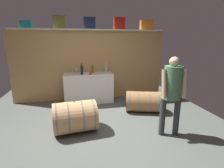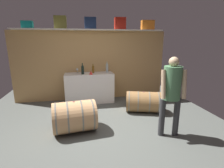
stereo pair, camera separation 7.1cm
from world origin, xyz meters
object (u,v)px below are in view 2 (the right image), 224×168
work_cabinet (90,88)px  wine_bottle_amber (93,69)px  toolcase_teal (27,25)px  toolcase_orange (148,25)px  toolcase_red (120,24)px  red_funnel (91,73)px  wine_bottle_clear (107,68)px  toolcase_olive (60,22)px  wine_glass (77,70)px  wine_barrel_far (143,102)px  wine_bottle_dark (83,69)px  wine_barrel_near (75,117)px  winemaker_pouring (172,89)px  toolcase_navy (90,23)px

work_cabinet → wine_bottle_amber: 0.59m
toolcase_teal → toolcase_orange: 3.52m
toolcase_red → wine_bottle_amber: toolcase_red is taller
wine_bottle_amber → red_funnel: (-0.08, -0.24, -0.07)m
wine_bottle_clear → red_funnel: size_ratio=2.96×
toolcase_olive → toolcase_orange: 2.63m
wine_glass → wine_bottle_amber: bearing=-18.2°
toolcase_orange → wine_bottle_clear: bearing=-170.7°
toolcase_olive → wine_barrel_far: toolcase_olive is taller
wine_bottle_dark → wine_barrel_near: bearing=-98.0°
wine_glass → work_cabinet: bearing=-30.3°
wine_bottle_amber → winemaker_pouring: winemaker_pouring is taller
wine_bottle_clear → wine_barrel_near: wine_bottle_clear is taller
toolcase_olive → work_cabinet: bearing=-12.1°
wine_bottle_dark → red_funnel: size_ratio=2.87×
wine_barrel_far → toolcase_orange: bearing=84.3°
red_funnel → winemaker_pouring: size_ratio=0.07×
toolcase_navy → winemaker_pouring: 3.13m
wine_barrel_near → winemaker_pouring: winemaker_pouring is taller
toolcase_navy → red_funnel: bearing=-95.7°
toolcase_olive → red_funnel: 1.66m
wine_bottle_amber → wine_bottle_dark: bearing=-154.8°
wine_bottle_amber → wine_barrel_far: wine_bottle_amber is taller
wine_bottle_clear → wine_glass: wine_bottle_clear is taller
red_funnel → wine_barrel_far: size_ratio=0.11×
toolcase_navy → wine_barrel_near: toolcase_navy is taller
toolcase_red → wine_barrel_near: toolcase_red is taller
wine_glass → toolcase_teal: bearing=-179.1°
toolcase_red → winemaker_pouring: toolcase_red is taller
wine_bottle_amber → toolcase_red: bearing=9.0°
wine_glass → red_funnel: size_ratio=1.21×
toolcase_teal → wine_bottle_dark: bearing=-9.5°
wine_bottle_clear → wine_bottle_dark: wine_bottle_clear is taller
toolcase_navy → wine_bottle_dark: 1.37m
toolcase_navy → toolcase_teal: bearing=-178.6°
toolcase_red → wine_bottle_dark: bearing=-163.2°
toolcase_orange → winemaker_pouring: bearing=-95.8°
red_funnel → wine_barrel_far: 1.72m
toolcase_red → work_cabinet: bearing=-166.3°
toolcase_teal → wine_bottle_clear: (2.21, -0.11, -1.24)m
toolcase_orange → wine_glass: bearing=-176.0°
work_cabinet → toolcase_teal: bearing=173.6°
wine_bottle_clear → wine_glass: 0.92m
red_funnel → wine_barrel_far: (1.31, -0.87, -0.68)m
wine_bottle_amber → wine_bottle_dark: wine_bottle_dark is taller
toolcase_orange → toolcase_red: bearing=-175.5°
work_cabinet → red_funnel: red_funnel is taller
toolcase_orange → toolcase_navy: bearing=-175.5°
work_cabinet → winemaker_pouring: winemaker_pouring is taller
wine_bottle_amber → toolcase_olive: bearing=171.2°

